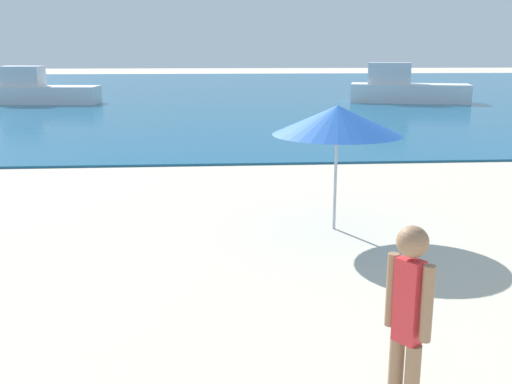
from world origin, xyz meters
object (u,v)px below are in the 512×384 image
object	(u,v)px
boat_far	(39,91)
beach_umbrella	(337,120)
person_standing	(407,324)
boat_near	(405,89)

from	to	relation	value
boat_far	beach_umbrella	distance (m)	26.33
person_standing	boat_far	size ratio (longest dim) A/B	0.28
boat_near	boat_far	xyz separation A→B (m)	(-20.01, 0.69, -0.06)
person_standing	boat_near	size ratio (longest dim) A/B	0.25
person_standing	beach_umbrella	distance (m)	5.53
person_standing	boat_far	distance (m)	31.08
boat_near	beach_umbrella	bearing A→B (deg)	-95.03
boat_near	boat_far	world-z (taller)	boat_near
boat_near	beach_umbrella	xyz separation A→B (m)	(-8.74, -23.08, 0.99)
person_standing	boat_far	xyz separation A→B (m)	(-10.65, 29.20, -0.21)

